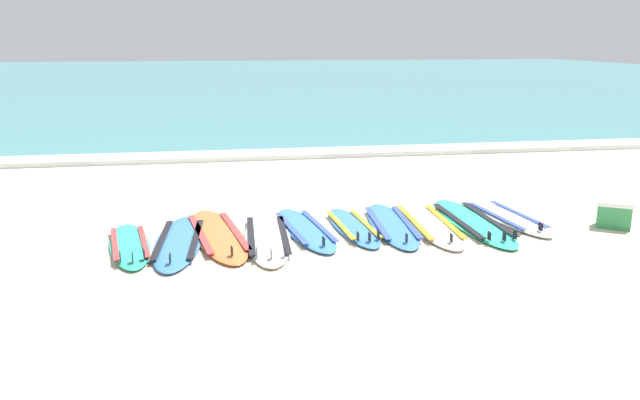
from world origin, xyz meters
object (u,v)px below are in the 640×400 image
at_px(surfboard_0, 130,245).
at_px(surfboard_2, 218,234).
at_px(cooler_box, 614,214).
at_px(surfboard_3, 268,237).
at_px(surfboard_6, 392,224).
at_px(surfboard_9, 507,217).
at_px(surfboard_1, 179,241).
at_px(surfboard_7, 429,224).
at_px(surfboard_4, 305,229).
at_px(surfboard_8, 472,222).
at_px(surfboard_5, 353,227).

bearing_deg(surfboard_0, surfboard_2, 14.05).
height_order(surfboard_0, cooler_box, cooler_box).
bearing_deg(surfboard_3, surfboard_0, -178.91).
bearing_deg(cooler_box, surfboard_2, 174.93).
xyz_separation_m(surfboard_3, surfboard_6, (1.78, 0.30, -0.00)).
bearing_deg(surfboard_2, cooler_box, -5.07).
distance_m(surfboard_3, surfboard_9, 3.58).
bearing_deg(surfboard_3, cooler_box, -2.87).
height_order(surfboard_1, surfboard_6, same).
bearing_deg(surfboard_7, surfboard_6, 174.85).
relative_size(surfboard_4, surfboard_6, 0.96).
xyz_separation_m(surfboard_2, surfboard_7, (2.96, 0.00, 0.00)).
xyz_separation_m(surfboard_1, surfboard_4, (1.68, 0.27, 0.00)).
height_order(surfboard_0, surfboard_8, same).
relative_size(surfboard_1, surfboard_4, 1.06).
relative_size(surfboard_8, surfboard_9, 1.18).
distance_m(surfboard_2, surfboard_6, 2.42).
bearing_deg(surfboard_0, surfboard_5, 6.05).
xyz_separation_m(surfboard_2, surfboard_9, (4.20, 0.15, 0.00)).
bearing_deg(surfboard_8, cooler_box, -14.32).
distance_m(surfboard_0, surfboard_5, 2.99).
distance_m(surfboard_0, surfboard_7, 4.08).
bearing_deg(surfboard_4, cooler_box, -7.05).
bearing_deg(surfboard_6, surfboard_3, -170.49).
distance_m(surfboard_1, surfboard_8, 4.11).
height_order(surfboard_3, cooler_box, cooler_box).
xyz_separation_m(surfboard_5, surfboard_6, (0.56, 0.02, -0.00)).
bearing_deg(surfboard_1, cooler_box, -2.49).
relative_size(surfboard_0, surfboard_4, 0.89).
bearing_deg(surfboard_2, surfboard_9, 2.03).
bearing_deg(surfboard_4, surfboard_0, -172.01).
distance_m(surfboard_6, surfboard_8, 1.18).
height_order(surfboard_5, surfboard_6, same).
relative_size(surfboard_1, surfboard_7, 0.98).
distance_m(surfboard_1, surfboard_9, 4.71).
bearing_deg(surfboard_6, surfboard_0, -174.65).
height_order(surfboard_0, surfboard_3, same).
bearing_deg(surfboard_9, surfboard_2, -177.97).
xyz_separation_m(surfboard_7, surfboard_9, (1.24, 0.14, 0.00)).
bearing_deg(surfboard_8, surfboard_1, -176.91).
distance_m(surfboard_8, cooler_box, 1.95).
distance_m(surfboard_5, cooler_box, 3.67).
bearing_deg(surfboard_6, surfboard_1, -174.53).
bearing_deg(surfboard_2, surfboard_1, -155.47).
xyz_separation_m(surfboard_3, surfboard_4, (0.54, 0.29, -0.00)).
xyz_separation_m(surfboard_2, surfboard_6, (2.42, 0.05, 0.00)).
height_order(surfboard_3, surfboard_9, same).
bearing_deg(surfboard_0, surfboard_4, 7.99).
bearing_deg(surfboard_4, surfboard_1, -170.84).
relative_size(surfboard_2, surfboard_3, 1.09).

